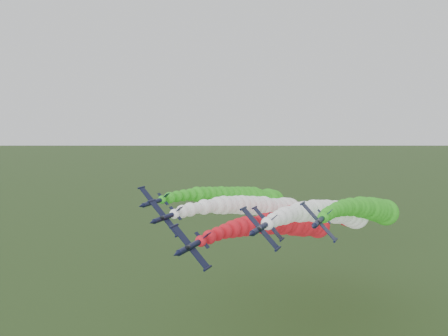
% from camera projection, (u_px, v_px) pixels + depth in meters
% --- Properties ---
extents(jet_lead, '(14.75, 78.30, 18.48)m').
position_uv_depth(jet_lead, '(292.00, 225.00, 121.65)').
color(jet_lead, black).
rests_on(jet_lead, ground).
extents(jet_inner_left, '(15.39, 78.93, 19.11)m').
position_uv_depth(jet_inner_left, '(265.00, 208.00, 139.10)').
color(jet_inner_left, black).
rests_on(jet_inner_left, ground).
extents(jet_inner_right, '(15.17, 78.71, 18.89)m').
position_uv_depth(jet_inner_right, '(335.00, 213.00, 123.74)').
color(jet_inner_right, black).
rests_on(jet_inner_right, ground).
extents(jet_outer_left, '(15.29, 78.84, 19.02)m').
position_uv_depth(jet_outer_left, '(251.00, 198.00, 150.90)').
color(jet_outer_left, black).
rests_on(jet_outer_left, ground).
extents(jet_outer_right, '(15.36, 78.91, 19.08)m').
position_uv_depth(jet_outer_right, '(371.00, 210.00, 133.01)').
color(jet_outer_right, black).
rests_on(jet_outer_right, ground).
extents(jet_trail, '(15.46, 79.01, 19.18)m').
position_uv_depth(jet_trail, '(332.00, 212.00, 146.96)').
color(jet_trail, black).
rests_on(jet_trail, ground).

